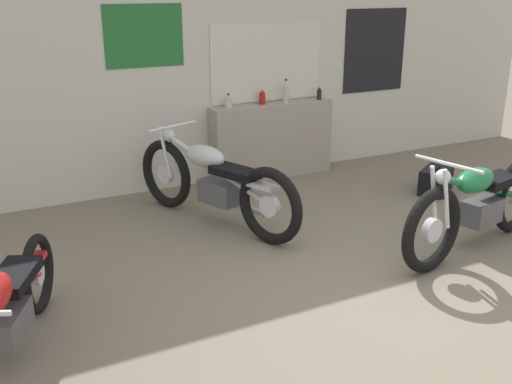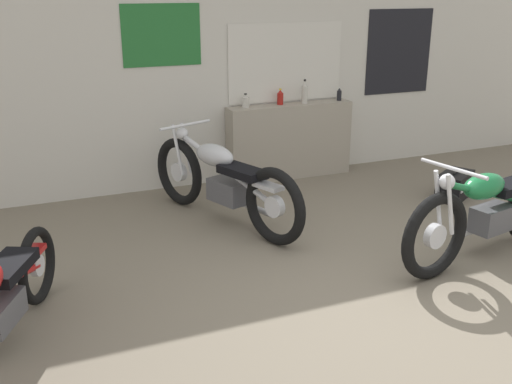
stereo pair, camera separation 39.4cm
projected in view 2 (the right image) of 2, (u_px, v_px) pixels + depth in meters
The scene contains 10 objects.
ground_plane at pixel (404, 315), 4.45m from camera, with size 24.00×24.00×0.00m, color #706656.
wall_back at pixel (235, 66), 7.13m from camera, with size 10.00×0.07×2.80m.
sill_counter at pixel (289, 141), 7.51m from camera, with size 1.61×0.28×0.93m.
bottle_leftmost at pixel (246, 101), 7.15m from camera, with size 0.09×0.09×0.17m.
bottle_left_center at pixel (280, 97), 7.32m from camera, with size 0.08×0.08×0.20m.
bottle_center at pixel (305, 93), 7.38m from camera, with size 0.08×0.08×0.30m.
bottle_right_center at pixel (339, 95), 7.58m from camera, with size 0.06×0.06×0.17m.
motorcycle_silver at pixel (223, 181), 6.05m from camera, with size 0.96×2.13×0.94m.
motorcycle_green at pixel (488, 211), 5.26m from camera, with size 2.12×0.71×0.95m.
hard_case_black at pixel (455, 185), 6.87m from camera, with size 0.59×0.51×0.32m.
Camera 2 is at (-2.51, -3.19, 2.33)m, focal length 42.00 mm.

